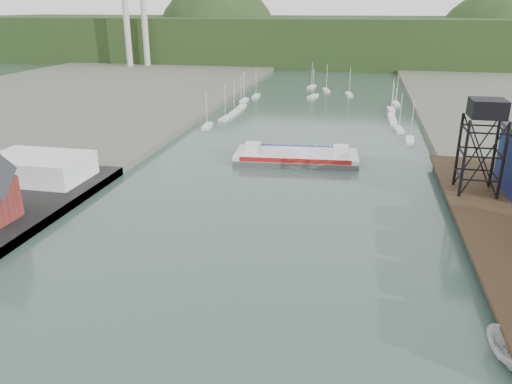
% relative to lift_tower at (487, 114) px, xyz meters
% --- Properties ---
extents(east_pier, '(14.00, 70.00, 2.45)m').
position_rel_lift_tower_xyz_m(east_pier, '(2.00, -13.00, -13.75)').
color(east_pier, black).
rests_on(east_pier, ground).
extents(white_shed, '(18.00, 12.00, 4.50)m').
position_rel_lift_tower_xyz_m(white_shed, '(-79.00, -8.00, -11.80)').
color(white_shed, silver).
rests_on(white_shed, west_quay).
extents(lift_tower, '(6.50, 6.50, 16.00)m').
position_rel_lift_tower_xyz_m(lift_tower, '(0.00, 0.00, 0.00)').
color(lift_tower, black).
rests_on(lift_tower, east_pier).
extents(marina_sailboats, '(57.71, 92.65, 0.90)m').
position_rel_lift_tower_xyz_m(marina_sailboats, '(-34.92, 80.46, -15.30)').
color(marina_sailboats, silver).
rests_on(marina_sailboats, ground).
extents(smokestacks, '(11.20, 8.20, 60.00)m').
position_rel_lift_tower_xyz_m(smokestacks, '(-141.00, 174.50, 14.35)').
color(smokestacks, '#ABABA5').
rests_on(smokestacks, ground).
extents(distant_hills, '(500.00, 120.00, 80.00)m').
position_rel_lift_tower_xyz_m(distant_hills, '(-38.98, 243.35, -5.27)').
color(distant_hills, '#1E3216').
rests_on(distant_hills, ground).
extents(chain_ferry, '(27.69, 12.91, 3.87)m').
position_rel_lift_tower_xyz_m(chain_ferry, '(-33.55, 18.45, -14.54)').
color(chain_ferry, '#434345').
rests_on(chain_ferry, ground).
extents(motorboat, '(3.04, 6.40, 2.38)m').
position_rel_lift_tower_xyz_m(motorboat, '(-5.14, -43.38, -14.46)').
color(motorboat, silver).
rests_on(motorboat, ground).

